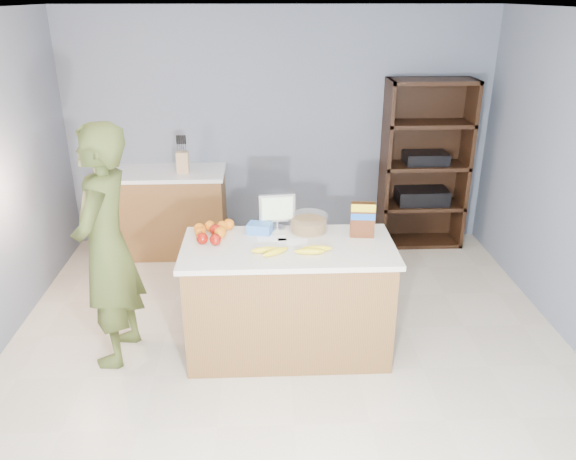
{
  "coord_description": "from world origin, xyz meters",
  "views": [
    {
      "loc": [
        -0.16,
        -3.42,
        2.6
      ],
      "look_at": [
        0.0,
        0.35,
        1.0
      ],
      "focal_mm": 35.0,
      "sensor_mm": 36.0,
      "label": 1
    }
  ],
  "objects_px": {
    "counter_peninsula": "(288,303)",
    "shelving_unit": "(423,167)",
    "cereal_box": "(363,217)",
    "person": "(107,248)",
    "tv": "(277,209)"
  },
  "relations": [
    {
      "from": "shelving_unit",
      "to": "tv",
      "type": "relative_size",
      "value": 6.38
    },
    {
      "from": "person",
      "to": "tv",
      "type": "height_order",
      "value": "person"
    },
    {
      "from": "counter_peninsula",
      "to": "shelving_unit",
      "type": "relative_size",
      "value": 0.87
    },
    {
      "from": "shelving_unit",
      "to": "tv",
      "type": "distance_m",
      "value": 2.38
    },
    {
      "from": "counter_peninsula",
      "to": "tv",
      "type": "bearing_deg",
      "value": 102.83
    },
    {
      "from": "shelving_unit",
      "to": "cereal_box",
      "type": "bearing_deg",
      "value": -117.32
    },
    {
      "from": "cereal_box",
      "to": "shelving_unit",
      "type": "bearing_deg",
      "value": 62.68
    },
    {
      "from": "cereal_box",
      "to": "person",
      "type": "bearing_deg",
      "value": -175.61
    },
    {
      "from": "shelving_unit",
      "to": "cereal_box",
      "type": "relative_size",
      "value": 6.65
    },
    {
      "from": "counter_peninsula",
      "to": "cereal_box",
      "type": "xyz_separation_m",
      "value": [
        0.56,
        0.14,
        0.64
      ]
    },
    {
      "from": "counter_peninsula",
      "to": "shelving_unit",
      "type": "bearing_deg",
      "value": 52.89
    },
    {
      "from": "person",
      "to": "tv",
      "type": "distance_m",
      "value": 1.29
    },
    {
      "from": "person",
      "to": "cereal_box",
      "type": "relative_size",
      "value": 6.73
    },
    {
      "from": "person",
      "to": "tv",
      "type": "relative_size",
      "value": 6.45
    },
    {
      "from": "person",
      "to": "cereal_box",
      "type": "bearing_deg",
      "value": 101.5
    }
  ]
}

